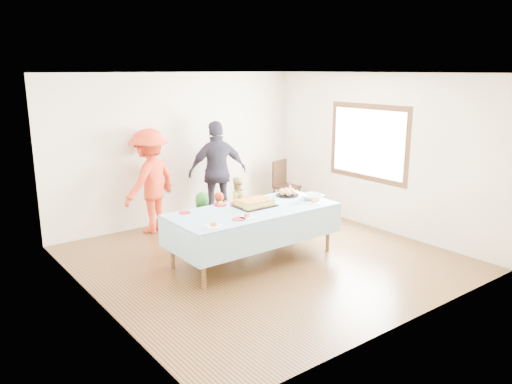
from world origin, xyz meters
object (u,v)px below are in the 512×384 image
Objects in this scene: birthday_cake at (255,203)px; dining_chair at (284,182)px; adult_left at (150,181)px; party_table at (254,212)px.

dining_chair is (2.07, 1.77, -0.28)m from birthday_cake.
dining_chair is 0.55× the size of adult_left.
birthday_cake is at bearing -151.34° from dining_chair.
birthday_cake is at bearing 83.75° from adult_left.
adult_left reaches higher than birthday_cake.
party_table is 2.87m from dining_chair.
adult_left is at bearing 108.71° from birthday_cake.
party_table is at bearing -133.54° from birthday_cake.
birthday_cake is (0.10, 0.10, 0.10)m from party_table.
adult_left is (-0.69, 2.04, 0.07)m from birthday_cake.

